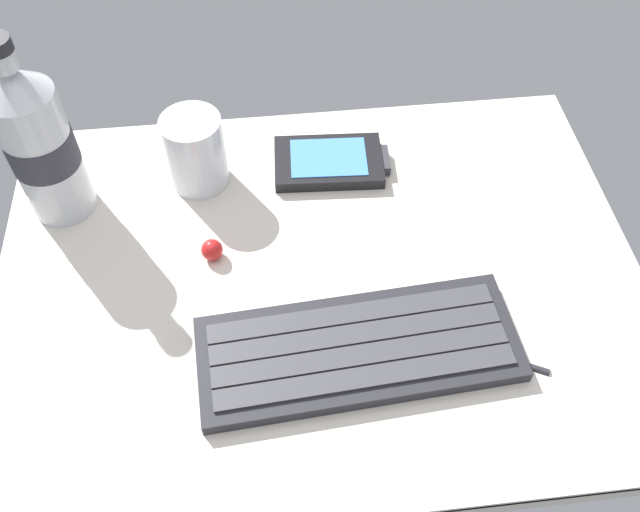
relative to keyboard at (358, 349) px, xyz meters
The scene contains 7 objects.
ground_plane 9.48cm from the keyboard, 105.30° to the left, with size 64.00×48.00×2.80cm.
keyboard is the anchor object (origin of this frame).
handheld_device 23.98cm from the keyboard, 89.26° to the left, with size 13.12×8.30×1.50cm.
juice_cup 27.71cm from the keyboard, 120.96° to the left, with size 6.40×6.40×8.50cm.
water_bottle 36.68cm from the keyboard, 143.11° to the left, with size 6.73×6.73×20.80cm.
trackball_mouse 18.12cm from the keyboard, 135.79° to the left, with size 2.20×2.20×2.20cm, color red.
stylus_pen 12.68cm from the keyboard, ahead, with size 0.70×0.70×9.50cm, color #26262B.
Camera 1 is at (-4.38, -39.17, 54.80)cm, focal length 38.12 mm.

